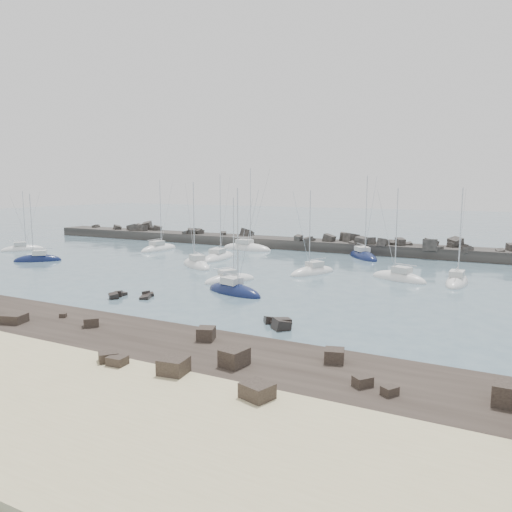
{
  "coord_description": "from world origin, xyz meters",
  "views": [
    {
      "loc": [
        32.69,
        -49.61,
        12.2
      ],
      "look_at": [
        0.0,
        12.0,
        2.14
      ],
      "focal_mm": 35.0,
      "sensor_mm": 36.0,
      "label": 1
    }
  ],
  "objects_px": {
    "sailboat_5": "(196,265)",
    "sailboat_6": "(313,273)",
    "sailboat_10": "(457,283)",
    "sailboat_3": "(219,258)",
    "sailboat_2": "(38,260)",
    "sailboat_7": "(230,280)",
    "sailboat_0": "(23,250)",
    "sailboat_13": "(234,292)",
    "sailboat_4": "(247,249)",
    "sailboat_8": "(363,257)",
    "sailboat_1": "(159,249)",
    "sailboat_9": "(399,279)"
  },
  "relations": [
    {
      "from": "sailboat_0",
      "to": "sailboat_9",
      "type": "xyz_separation_m",
      "value": [
        68.17,
        3.55,
        0.01
      ]
    },
    {
      "from": "sailboat_5",
      "to": "sailboat_6",
      "type": "height_order",
      "value": "sailboat_5"
    },
    {
      "from": "sailboat_9",
      "to": "sailboat_13",
      "type": "distance_m",
      "value": 22.39
    },
    {
      "from": "sailboat_6",
      "to": "sailboat_10",
      "type": "distance_m",
      "value": 18.46
    },
    {
      "from": "sailboat_0",
      "to": "sailboat_1",
      "type": "height_order",
      "value": "sailboat_1"
    },
    {
      "from": "sailboat_3",
      "to": "sailboat_13",
      "type": "xyz_separation_m",
      "value": [
        15.61,
        -21.56,
        0.01
      ]
    },
    {
      "from": "sailboat_1",
      "to": "sailboat_9",
      "type": "xyz_separation_m",
      "value": [
        46.12,
        -8.78,
        0.01
      ]
    },
    {
      "from": "sailboat_3",
      "to": "sailboat_2",
      "type": "bearing_deg",
      "value": -146.98
    },
    {
      "from": "sailboat_1",
      "to": "sailboat_13",
      "type": "relative_size",
      "value": 1.09
    },
    {
      "from": "sailboat_2",
      "to": "sailboat_5",
      "type": "xyz_separation_m",
      "value": [
        25.46,
        7.55,
        0.0
      ]
    },
    {
      "from": "sailboat_10",
      "to": "sailboat_13",
      "type": "relative_size",
      "value": 1.0
    },
    {
      "from": "sailboat_0",
      "to": "sailboat_5",
      "type": "distance_m",
      "value": 39.07
    },
    {
      "from": "sailboat_0",
      "to": "sailboat_8",
      "type": "height_order",
      "value": "sailboat_8"
    },
    {
      "from": "sailboat_6",
      "to": "sailboat_0",
      "type": "bearing_deg",
      "value": -177.43
    },
    {
      "from": "sailboat_8",
      "to": "sailboat_13",
      "type": "xyz_separation_m",
      "value": [
        -5.18,
        -33.8,
        0.01
      ]
    },
    {
      "from": "sailboat_0",
      "to": "sailboat_2",
      "type": "bearing_deg",
      "value": -28.97
    },
    {
      "from": "sailboat_5",
      "to": "sailboat_13",
      "type": "xyz_separation_m",
      "value": [
        14.39,
        -13.35,
        0.0
      ]
    },
    {
      "from": "sailboat_0",
      "to": "sailboat_10",
      "type": "relative_size",
      "value": 0.93
    },
    {
      "from": "sailboat_5",
      "to": "sailboat_9",
      "type": "xyz_separation_m",
      "value": [
        29.1,
        3.54,
        -0.0
      ]
    },
    {
      "from": "sailboat_1",
      "to": "sailboat_9",
      "type": "height_order",
      "value": "sailboat_1"
    },
    {
      "from": "sailboat_4",
      "to": "sailboat_10",
      "type": "distance_m",
      "value": 41.98
    },
    {
      "from": "sailboat_10",
      "to": "sailboat_3",
      "type": "bearing_deg",
      "value": 174.01
    },
    {
      "from": "sailboat_6",
      "to": "sailboat_8",
      "type": "height_order",
      "value": "sailboat_8"
    },
    {
      "from": "sailboat_2",
      "to": "sailboat_4",
      "type": "distance_m",
      "value": 36.1
    },
    {
      "from": "sailboat_4",
      "to": "sailboat_7",
      "type": "xyz_separation_m",
      "value": [
        13.15,
        -28.13,
        -0.01
      ]
    },
    {
      "from": "sailboat_1",
      "to": "sailboat_10",
      "type": "height_order",
      "value": "sailboat_1"
    },
    {
      "from": "sailboat_2",
      "to": "sailboat_5",
      "type": "relative_size",
      "value": 0.86
    },
    {
      "from": "sailboat_2",
      "to": "sailboat_9",
      "type": "distance_m",
      "value": 55.68
    },
    {
      "from": "sailboat_7",
      "to": "sailboat_5",
      "type": "bearing_deg",
      "value": 143.78
    },
    {
      "from": "sailboat_3",
      "to": "sailboat_6",
      "type": "height_order",
      "value": "sailboat_3"
    },
    {
      "from": "sailboat_9",
      "to": "sailboat_6",
      "type": "bearing_deg",
      "value": -175.0
    },
    {
      "from": "sailboat_0",
      "to": "sailboat_3",
      "type": "height_order",
      "value": "sailboat_3"
    },
    {
      "from": "sailboat_7",
      "to": "sailboat_1",
      "type": "bearing_deg",
      "value": 143.98
    },
    {
      "from": "sailboat_10",
      "to": "sailboat_9",
      "type": "bearing_deg",
      "value": -173.69
    },
    {
      "from": "sailboat_8",
      "to": "sailboat_7",
      "type": "bearing_deg",
      "value": -108.07
    },
    {
      "from": "sailboat_8",
      "to": "sailboat_10",
      "type": "bearing_deg",
      "value": -44.52
    },
    {
      "from": "sailboat_3",
      "to": "sailboat_9",
      "type": "bearing_deg",
      "value": -8.75
    },
    {
      "from": "sailboat_2",
      "to": "sailboat_13",
      "type": "xyz_separation_m",
      "value": [
        39.85,
        -5.8,
        0.0
      ]
    },
    {
      "from": "sailboat_4",
      "to": "sailboat_0",
      "type": "bearing_deg",
      "value": -150.55
    },
    {
      "from": "sailboat_2",
      "to": "sailboat_7",
      "type": "relative_size",
      "value": 1.02
    },
    {
      "from": "sailboat_0",
      "to": "sailboat_2",
      "type": "distance_m",
      "value": 15.56
    },
    {
      "from": "sailboat_4",
      "to": "sailboat_8",
      "type": "bearing_deg",
      "value": -0.14
    },
    {
      "from": "sailboat_8",
      "to": "sailboat_10",
      "type": "height_order",
      "value": "sailboat_8"
    },
    {
      "from": "sailboat_8",
      "to": "sailboat_13",
      "type": "height_order",
      "value": "sailboat_8"
    },
    {
      "from": "sailboat_10",
      "to": "sailboat_5",
      "type": "bearing_deg",
      "value": -173.18
    },
    {
      "from": "sailboat_2",
      "to": "sailboat_9",
      "type": "height_order",
      "value": "sailboat_9"
    },
    {
      "from": "sailboat_8",
      "to": "sailboat_0",
      "type": "bearing_deg",
      "value": -160.76
    },
    {
      "from": "sailboat_7",
      "to": "sailboat_6",
      "type": "bearing_deg",
      "value": 54.64
    },
    {
      "from": "sailboat_6",
      "to": "sailboat_13",
      "type": "height_order",
      "value": "sailboat_13"
    },
    {
      "from": "sailboat_0",
      "to": "sailboat_4",
      "type": "height_order",
      "value": "sailboat_4"
    }
  ]
}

